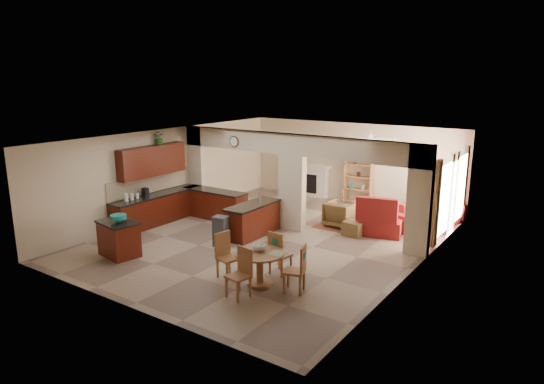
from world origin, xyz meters
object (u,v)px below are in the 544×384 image
Objects in this scene: dining_table at (260,263)px; armchair at (340,214)px; kitchen_island at (119,239)px; sofa at (431,214)px.

dining_table is 4.78m from armchair.
dining_table is (3.92, 0.57, 0.04)m from kitchen_island.
sofa is 2.72m from armchair.
sofa is at bearing -143.51° from armchair.
dining_table is at bearing 18.38° from kitchen_island.
sofa reaches higher than armchair.
kitchen_island is at bearing -171.70° from dining_table.
armchair is at bearing 67.21° from kitchen_island.
dining_table is at bearing 97.89° from armchair.
dining_table is 0.40× the size of sofa.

